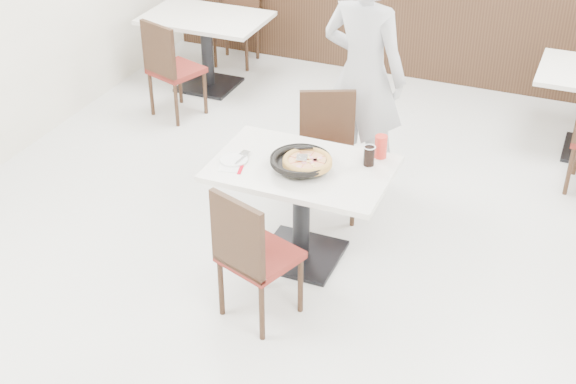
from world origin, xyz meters
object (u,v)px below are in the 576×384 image
at_px(chair_near, 260,253).
at_px(diner_person, 363,76).
at_px(side_plate, 234,160).
at_px(main_table, 301,213).
at_px(pizza_pan, 301,164).
at_px(pizza, 307,163).
at_px(cola_glass, 369,156).
at_px(red_cup, 381,147).
at_px(bg_chair_left_far, 236,21).
at_px(bg_table_left, 207,52).
at_px(bg_chair_left_near, 176,68).
at_px(chair_far, 328,159).

relative_size(chair_near, diner_person, 0.50).
bearing_deg(side_plate, main_table, 13.65).
relative_size(pizza_pan, side_plate, 1.76).
xyz_separation_m(pizza, cola_glass, (0.35, 0.23, 0.00)).
bearing_deg(pizza_pan, red_cup, 39.70).
relative_size(cola_glass, bg_chair_left_far, 0.14).
xyz_separation_m(bg_table_left, bg_chair_left_near, (0.03, -0.68, 0.10)).
bearing_deg(pizza_pan, bg_chair_left_near, 137.99).
bearing_deg(pizza, cola_glass, 33.41).
bearing_deg(bg_chair_left_far, diner_person, 130.66).
distance_m(red_cup, bg_chair_left_far, 3.67).
distance_m(diner_person, bg_table_left, 2.45).
relative_size(diner_person, bg_chair_left_near, 2.01).
relative_size(chair_near, bg_chair_left_far, 1.00).
height_order(side_plate, bg_chair_left_far, bg_chair_left_far).
xyz_separation_m(chair_near, cola_glass, (0.42, 0.86, 0.34)).
xyz_separation_m(chair_near, pizza, (0.07, 0.62, 0.34)).
distance_m(pizza, bg_chair_left_far, 3.72).
distance_m(side_plate, bg_chair_left_near, 2.36).
bearing_deg(red_cup, pizza_pan, -140.30).
bearing_deg(cola_glass, red_cup, 73.01).
bearing_deg(side_plate, bg_chair_left_near, 129.22).
height_order(chair_near, cola_glass, chair_near).
distance_m(chair_far, pizza, 0.74).
bearing_deg(main_table, bg_chair_left_near, 138.60).
bearing_deg(bg_table_left, bg_chair_left_near, -87.17).
height_order(pizza, bg_table_left, pizza).
relative_size(main_table, pizza, 3.64).
distance_m(pizza, diner_person, 1.19).
xyz_separation_m(cola_glass, bg_table_left, (-2.38, 2.20, -0.44)).
height_order(main_table, red_cup, red_cup).
distance_m(pizza_pan, bg_table_left, 3.16).
bearing_deg(main_table, diner_person, 87.26).
bearing_deg(bg_chair_left_far, pizza, 117.25).
relative_size(main_table, diner_person, 0.63).
xyz_separation_m(chair_far, bg_chair_left_near, (-1.91, 1.09, 0.00)).
bearing_deg(red_cup, chair_near, -115.04).
height_order(side_plate, bg_table_left, side_plate).
distance_m(chair_near, chair_far, 1.28).
relative_size(main_table, bg_table_left, 1.00).
relative_size(chair_near, pizza_pan, 2.83).
distance_m(main_table, side_plate, 0.60).
bearing_deg(main_table, bg_chair_left_far, 122.77).
relative_size(main_table, pizza_pan, 3.57).
distance_m(bg_table_left, bg_chair_left_near, 0.69).
height_order(cola_glass, diner_person, diner_person).
bearing_deg(chair_near, chair_far, 110.14).
relative_size(chair_far, diner_person, 0.50).
relative_size(side_plate, bg_table_left, 0.16).
bearing_deg(chair_far, bg_table_left, -66.58).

